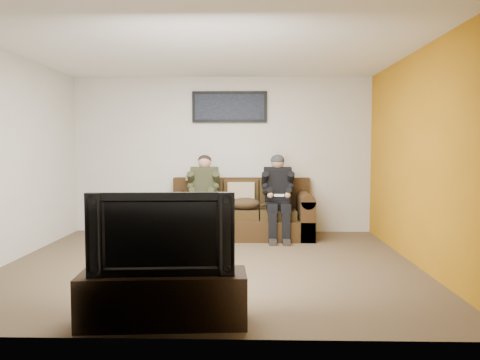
{
  "coord_description": "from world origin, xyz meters",
  "views": [
    {
      "loc": [
        0.5,
        -5.63,
        1.43
      ],
      "look_at": [
        0.32,
        1.2,
        0.95
      ],
      "focal_mm": 35.0,
      "sensor_mm": 36.0,
      "label": 1
    }
  ],
  "objects_px": {
    "person_left": "(204,191)",
    "framed_poster": "(230,107)",
    "sofa": "(241,214)",
    "tv_stand": "(163,298)",
    "person_right": "(278,191)",
    "cat": "(244,203)",
    "television": "(163,232)"
  },
  "relations": [
    {
      "from": "tv_stand",
      "to": "person_right",
      "type": "bearing_deg",
      "value": 68.42
    },
    {
      "from": "sofa",
      "to": "television",
      "type": "bearing_deg",
      "value": -98.14
    },
    {
      "from": "television",
      "to": "person_left",
      "type": "bearing_deg",
      "value": 86.43
    },
    {
      "from": "person_left",
      "to": "framed_poster",
      "type": "xyz_separation_m",
      "value": [
        0.38,
        0.57,
        1.36
      ]
    },
    {
      "from": "framed_poster",
      "to": "tv_stand",
      "type": "bearing_deg",
      "value": -94.67
    },
    {
      "from": "person_left",
      "to": "cat",
      "type": "xyz_separation_m",
      "value": [
        0.63,
        0.01,
        -0.19
      ]
    },
    {
      "from": "cat",
      "to": "person_right",
      "type": "bearing_deg",
      "value": -0.97
    },
    {
      "from": "sofa",
      "to": "framed_poster",
      "type": "height_order",
      "value": "framed_poster"
    },
    {
      "from": "person_right",
      "to": "framed_poster",
      "type": "height_order",
      "value": "framed_poster"
    },
    {
      "from": "sofa",
      "to": "television",
      "type": "xyz_separation_m",
      "value": [
        -0.54,
        -3.78,
        0.4
      ]
    },
    {
      "from": "sofa",
      "to": "cat",
      "type": "xyz_separation_m",
      "value": [
        0.05,
        -0.18,
        0.2
      ]
    },
    {
      "from": "cat",
      "to": "television",
      "type": "height_order",
      "value": "television"
    },
    {
      "from": "person_left",
      "to": "framed_poster",
      "type": "height_order",
      "value": "framed_poster"
    },
    {
      "from": "sofa",
      "to": "person_right",
      "type": "distance_m",
      "value": 0.73
    },
    {
      "from": "framed_poster",
      "to": "television",
      "type": "relative_size",
      "value": 1.09
    },
    {
      "from": "cat",
      "to": "framed_poster",
      "type": "relative_size",
      "value": 0.53
    },
    {
      "from": "cat",
      "to": "tv_stand",
      "type": "relative_size",
      "value": 0.49
    },
    {
      "from": "person_left",
      "to": "tv_stand",
      "type": "distance_m",
      "value": 3.63
    },
    {
      "from": "person_left",
      "to": "cat",
      "type": "height_order",
      "value": "person_left"
    },
    {
      "from": "tv_stand",
      "to": "sofa",
      "type": "bearing_deg",
      "value": 77.64
    },
    {
      "from": "sofa",
      "to": "person_left",
      "type": "xyz_separation_m",
      "value": [
        -0.58,
        -0.19,
        0.39
      ]
    },
    {
      "from": "cat",
      "to": "tv_stand",
      "type": "xyz_separation_m",
      "value": [
        -0.59,
        -3.6,
        -0.34
      ]
    },
    {
      "from": "person_left",
      "to": "television",
      "type": "bearing_deg",
      "value": -89.34
    },
    {
      "from": "cat",
      "to": "framed_poster",
      "type": "xyz_separation_m",
      "value": [
        -0.25,
        0.57,
        1.55
      ]
    },
    {
      "from": "sofa",
      "to": "framed_poster",
      "type": "bearing_deg",
      "value": 117.43
    },
    {
      "from": "person_left",
      "to": "framed_poster",
      "type": "bearing_deg",
      "value": 56.39
    },
    {
      "from": "tv_stand",
      "to": "television",
      "type": "relative_size",
      "value": 1.17
    },
    {
      "from": "cat",
      "to": "tv_stand",
      "type": "bearing_deg",
      "value": -99.32
    },
    {
      "from": "sofa",
      "to": "tv_stand",
      "type": "xyz_separation_m",
      "value": [
        -0.54,
        -3.78,
        -0.14
      ]
    },
    {
      "from": "person_right",
      "to": "framed_poster",
      "type": "relative_size",
      "value": 1.05
    },
    {
      "from": "person_right",
      "to": "framed_poster",
      "type": "distance_m",
      "value": 1.67
    },
    {
      "from": "tv_stand",
      "to": "framed_poster",
      "type": "bearing_deg",
      "value": 81.1
    }
  ]
}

